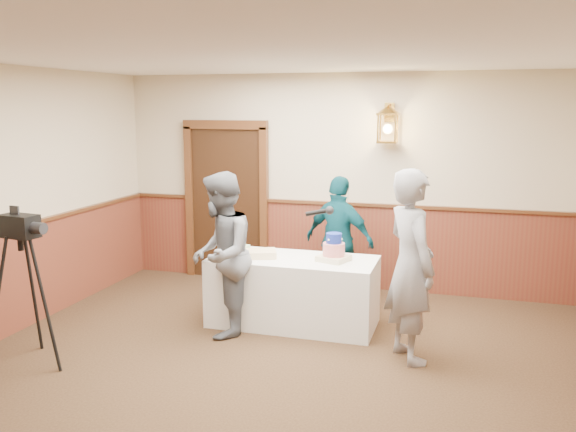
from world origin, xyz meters
name	(u,v)px	position (x,y,z in m)	size (l,w,h in m)	color
ground	(252,406)	(0.00, 0.00, 0.00)	(7.00, 7.00, 0.00)	black
room_shell	(263,210)	(-0.05, 0.45, 1.52)	(6.02, 7.02, 2.81)	beige
display_table	(293,291)	(-0.20, 1.90, 0.38)	(1.80, 0.80, 0.75)	white
tiered_cake	(334,250)	(0.25, 1.91, 0.87)	(0.37, 0.37, 0.30)	beige
sheet_cake_yellow	(259,254)	(-0.57, 1.84, 0.79)	(0.37, 0.28, 0.08)	#FADC95
sheet_cake_green	(235,248)	(-0.92, 2.02, 0.78)	(0.28, 0.22, 0.06)	#A3C98E
interviewer	(221,254)	(-0.85, 1.42, 0.86)	(1.58, 0.96, 1.72)	slate
baker	(411,266)	(1.10, 1.31, 0.91)	(0.67, 0.44, 1.82)	gray
assistant_p	(339,240)	(0.13, 2.77, 0.78)	(0.92, 0.38, 1.56)	#0B414E
tv_camera_rig	(25,299)	(-2.27, 0.17, 0.64)	(0.56, 0.52, 1.42)	black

